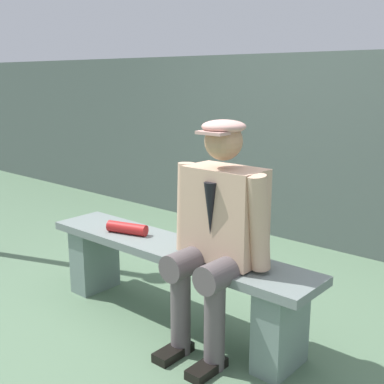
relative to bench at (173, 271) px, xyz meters
The scene contains 5 objects.
ground_plane 0.33m from the bench, ahead, with size 30.00×30.00×0.00m, color #567356.
bench is the anchor object (origin of this frame).
seated_man 0.54m from the bench, behind, with size 0.60×0.53×1.27m.
rolled_magazine 0.42m from the bench, ahead, with size 0.07×0.07×0.27m, color #B21E1E.
stadium_wall 2.05m from the bench, 90.00° to the right, with size 12.00×0.24×1.68m, color #4E5A55.
Camera 1 is at (-1.93, 2.04, 1.48)m, focal length 46.26 mm.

